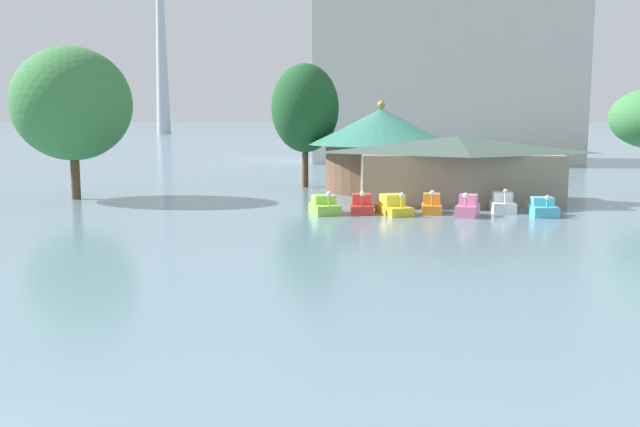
{
  "coord_description": "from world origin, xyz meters",
  "views": [
    {
      "loc": [
        7.79,
        -10.99,
        6.43
      ],
      "look_at": [
        6.53,
        21.37,
        1.91
      ],
      "focal_mm": 38.71,
      "sensor_mm": 36.0,
      "label": 1
    }
  ],
  "objects_px": {
    "shoreline_tree_mid": "(305,108)",
    "pedal_boat_cyan": "(543,208)",
    "pedal_boat_pink": "(468,207)",
    "background_building_block": "(442,63)",
    "pedal_boat_yellow": "(394,206)",
    "pedal_boat_red": "(362,206)",
    "pedal_boat_orange": "(432,205)",
    "boathouse": "(457,168)",
    "pedal_boat_white": "(503,204)",
    "green_roof_pavilion": "(381,145)",
    "pedal_boat_lime": "(324,206)",
    "shoreline_tree_tall_left": "(72,104)"
  },
  "relations": [
    {
      "from": "pedal_boat_red",
      "to": "shoreline_tree_mid",
      "type": "bearing_deg",
      "value": -165.23
    },
    {
      "from": "shoreline_tree_mid",
      "to": "pedal_boat_cyan",
      "type": "bearing_deg",
      "value": -47.48
    },
    {
      "from": "pedal_boat_yellow",
      "to": "pedal_boat_cyan",
      "type": "relative_size",
      "value": 1.28
    },
    {
      "from": "pedal_boat_yellow",
      "to": "green_roof_pavilion",
      "type": "relative_size",
      "value": 0.26
    },
    {
      "from": "pedal_boat_pink",
      "to": "pedal_boat_white",
      "type": "bearing_deg",
      "value": 147.38
    },
    {
      "from": "boathouse",
      "to": "background_building_block",
      "type": "xyz_separation_m",
      "value": [
        5.61,
        51.54,
        11.84
      ]
    },
    {
      "from": "pedal_boat_white",
      "to": "background_building_block",
      "type": "height_order",
      "value": "background_building_block"
    },
    {
      "from": "green_roof_pavilion",
      "to": "shoreline_tree_mid",
      "type": "distance_m",
      "value": 8.2
    },
    {
      "from": "pedal_boat_pink",
      "to": "pedal_boat_cyan",
      "type": "xyz_separation_m",
      "value": [
        5.01,
        0.39,
        -0.08
      ]
    },
    {
      "from": "pedal_boat_red",
      "to": "pedal_boat_orange",
      "type": "height_order",
      "value": "pedal_boat_orange"
    },
    {
      "from": "pedal_boat_red",
      "to": "pedal_boat_yellow",
      "type": "relative_size",
      "value": 0.72
    },
    {
      "from": "pedal_boat_pink",
      "to": "boathouse",
      "type": "distance_m",
      "value": 7.97
    },
    {
      "from": "pedal_boat_red",
      "to": "pedal_boat_pink",
      "type": "bearing_deg",
      "value": 79.83
    },
    {
      "from": "boathouse",
      "to": "pedal_boat_white",
      "type": "bearing_deg",
      "value": -66.55
    },
    {
      "from": "pedal_boat_yellow",
      "to": "background_building_block",
      "type": "distance_m",
      "value": 61.11
    },
    {
      "from": "pedal_boat_lime",
      "to": "pedal_boat_white",
      "type": "relative_size",
      "value": 1.2
    },
    {
      "from": "pedal_boat_cyan",
      "to": "shoreline_tree_tall_left",
      "type": "distance_m",
      "value": 36.04
    },
    {
      "from": "pedal_boat_lime",
      "to": "shoreline_tree_tall_left",
      "type": "height_order",
      "value": "shoreline_tree_tall_left"
    },
    {
      "from": "shoreline_tree_tall_left",
      "to": "pedal_boat_yellow",
      "type": "bearing_deg",
      "value": -17.23
    },
    {
      "from": "boathouse",
      "to": "shoreline_tree_tall_left",
      "type": "relative_size",
      "value": 1.31
    },
    {
      "from": "pedal_boat_cyan",
      "to": "background_building_block",
      "type": "height_order",
      "value": "background_building_block"
    },
    {
      "from": "boathouse",
      "to": "shoreline_tree_tall_left",
      "type": "distance_m",
      "value": 30.27
    },
    {
      "from": "pedal_boat_lime",
      "to": "background_building_block",
      "type": "relative_size",
      "value": 0.08
    },
    {
      "from": "green_roof_pavilion",
      "to": "shoreline_tree_tall_left",
      "type": "distance_m",
      "value": 25.7
    },
    {
      "from": "pedal_boat_yellow",
      "to": "shoreline_tree_mid",
      "type": "bearing_deg",
      "value": -178.31
    },
    {
      "from": "pedal_boat_pink",
      "to": "background_building_block",
      "type": "relative_size",
      "value": 0.07
    },
    {
      "from": "pedal_boat_cyan",
      "to": "green_roof_pavilion",
      "type": "height_order",
      "value": "green_roof_pavilion"
    },
    {
      "from": "pedal_boat_white",
      "to": "green_roof_pavilion",
      "type": "relative_size",
      "value": 0.21
    },
    {
      "from": "pedal_boat_orange",
      "to": "pedal_boat_pink",
      "type": "relative_size",
      "value": 0.93
    },
    {
      "from": "pedal_boat_white",
      "to": "shoreline_tree_mid",
      "type": "height_order",
      "value": "shoreline_tree_mid"
    },
    {
      "from": "pedal_boat_white",
      "to": "pedal_boat_lime",
      "type": "bearing_deg",
      "value": -79.57
    },
    {
      "from": "pedal_boat_lime",
      "to": "pedal_boat_red",
      "type": "xyz_separation_m",
      "value": [
        2.52,
        0.26,
        0.02
      ]
    },
    {
      "from": "pedal_boat_white",
      "to": "boathouse",
      "type": "bearing_deg",
      "value": -152.62
    },
    {
      "from": "pedal_boat_pink",
      "to": "shoreline_tree_mid",
      "type": "relative_size",
      "value": 0.24
    },
    {
      "from": "shoreline_tree_mid",
      "to": "background_building_block",
      "type": "xyz_separation_m",
      "value": [
        17.86,
        40.49,
        7.19
      ]
    },
    {
      "from": "boathouse",
      "to": "pedal_boat_orange",
      "type": "bearing_deg",
      "value": -112.74
    },
    {
      "from": "pedal_boat_orange",
      "to": "pedal_boat_pink",
      "type": "xyz_separation_m",
      "value": [
        2.19,
        -1.44,
        0.05
      ]
    },
    {
      "from": "pedal_boat_red",
      "to": "pedal_boat_orange",
      "type": "distance_m",
      "value": 4.75
    },
    {
      "from": "pedal_boat_white",
      "to": "pedal_boat_cyan",
      "type": "relative_size",
      "value": 1.0
    },
    {
      "from": "pedal_boat_lime",
      "to": "shoreline_tree_mid",
      "type": "height_order",
      "value": "shoreline_tree_mid"
    },
    {
      "from": "pedal_boat_red",
      "to": "background_building_block",
      "type": "distance_m",
      "value": 61.13
    },
    {
      "from": "shoreline_tree_mid",
      "to": "pedal_boat_lime",
      "type": "bearing_deg",
      "value": -82.45
    },
    {
      "from": "pedal_boat_red",
      "to": "pedal_boat_pink",
      "type": "height_order",
      "value": "pedal_boat_pink"
    },
    {
      "from": "shoreline_tree_tall_left",
      "to": "pedal_boat_lime",
      "type": "bearing_deg",
      "value": -20.52
    },
    {
      "from": "pedal_boat_white",
      "to": "shoreline_tree_tall_left",
      "type": "xyz_separation_m",
      "value": [
        -32.21,
        6.09,
        6.94
      ]
    },
    {
      "from": "pedal_boat_white",
      "to": "green_roof_pavilion",
      "type": "height_order",
      "value": "green_roof_pavilion"
    },
    {
      "from": "pedal_boat_yellow",
      "to": "pedal_boat_white",
      "type": "bearing_deg",
      "value": 81.96
    },
    {
      "from": "pedal_boat_pink",
      "to": "pedal_boat_orange",
      "type": "bearing_deg",
      "value": -105.31
    },
    {
      "from": "pedal_boat_red",
      "to": "green_roof_pavilion",
      "type": "bearing_deg",
      "value": 171.56
    },
    {
      "from": "pedal_boat_red",
      "to": "pedal_boat_cyan",
      "type": "relative_size",
      "value": 0.92
    }
  ]
}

